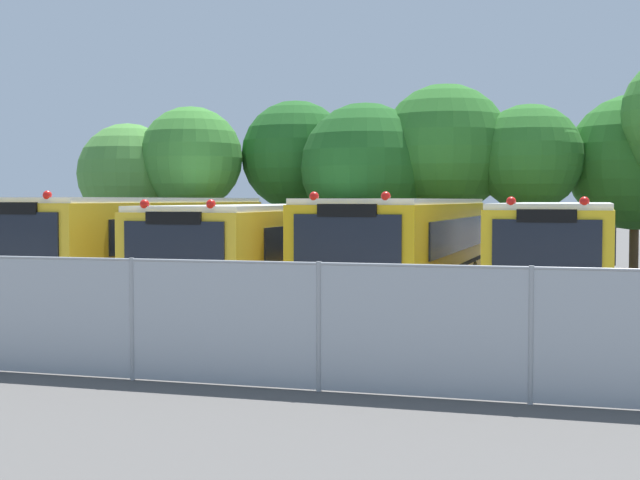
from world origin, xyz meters
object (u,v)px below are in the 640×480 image
at_px(school_bus_3, 558,252).
at_px(tree_5, 533,157).
at_px(tree_1, 191,156).
at_px(school_bus_1, 272,249).
at_px(school_bus_0, 143,243).
at_px(tree_4, 445,147).
at_px(school_bus_2, 404,248).
at_px(tree_2, 298,155).
at_px(tree_0, 126,172).
at_px(tree_3, 361,166).

bearing_deg(school_bus_3, tree_5, -81.78).
bearing_deg(tree_1, school_bus_1, -53.44).
height_order(school_bus_0, tree_4, tree_4).
height_order(school_bus_2, school_bus_3, school_bus_2).
bearing_deg(tree_4, tree_5, -1.69).
bearing_deg(school_bus_3, tree_1, -28.59).
bearing_deg(school_bus_1, school_bus_3, -178.23).
xyz_separation_m(school_bus_0, tree_1, (-1.99, 7.43, 2.62)).
height_order(school_bus_0, school_bus_1, school_bus_0).
relative_size(school_bus_1, school_bus_3, 1.22).
xyz_separation_m(tree_2, tree_5, (8.08, -0.72, -0.19)).
bearing_deg(tree_0, school_bus_3, -24.90).
xyz_separation_m(school_bus_3, tree_2, (-9.05, 8.91, 2.75)).
height_order(tree_2, tree_4, tree_4).
distance_m(tree_0, tree_3, 8.22).
bearing_deg(school_bus_2, school_bus_0, 1.53).
height_order(school_bus_2, tree_4, tree_4).
distance_m(school_bus_0, tree_3, 9.13).
relative_size(school_bus_2, tree_1, 1.78).
relative_size(school_bus_2, school_bus_3, 1.08).
distance_m(tree_0, tree_1, 2.36).
bearing_deg(school_bus_3, school_bus_2, 5.42).
bearing_deg(tree_0, tree_3, 6.10).
height_order(tree_0, tree_5, tree_5).
bearing_deg(school_bus_3, tree_4, -63.91).
height_order(school_bus_0, school_bus_2, school_bus_0).
distance_m(tree_1, tree_4, 8.66).
bearing_deg(tree_3, tree_5, 5.33).
relative_size(school_bus_3, tree_5, 1.68).
distance_m(tree_0, tree_5, 13.75).
height_order(school_bus_0, tree_3, tree_3).
relative_size(school_bus_2, tree_0, 1.97).
bearing_deg(tree_5, school_bus_0, -138.08).
bearing_deg(tree_3, school_bus_3, -49.84).
relative_size(school_bus_0, school_bus_1, 1.00).
bearing_deg(tree_1, tree_2, 27.68).
xyz_separation_m(school_bus_0, school_bus_3, (10.38, 0.27, -0.07)).
distance_m(school_bus_0, tree_2, 9.65).
xyz_separation_m(tree_1, tree_4, (8.59, 1.11, 0.23)).
height_order(tree_1, tree_5, tree_1).
distance_m(school_bus_0, tree_0, 8.51).
bearing_deg(tree_5, tree_3, -174.67).
height_order(school_bus_1, tree_4, tree_4).
xyz_separation_m(school_bus_1, tree_3, (0.39, 7.94, 2.32)).
height_order(school_bus_2, tree_3, tree_3).
relative_size(school_bus_2, tree_3, 1.78).
relative_size(school_bus_3, tree_2, 1.57).
height_order(tree_0, tree_3, tree_3).
distance_m(tree_2, tree_3, 2.89).
bearing_deg(tree_3, school_bus_1, -92.84).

